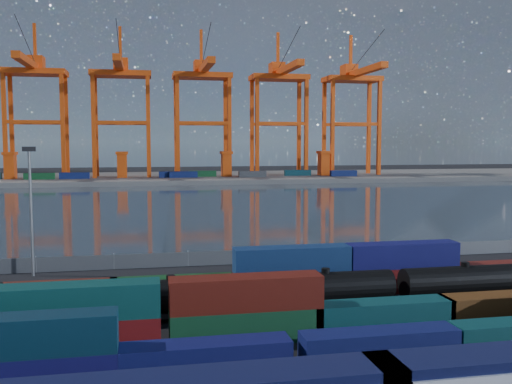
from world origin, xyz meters
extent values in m
plane|color=black|center=(0.00, 0.00, 0.00)|extent=(700.00, 700.00, 0.00)
plane|color=#2B353E|center=(0.00, 105.00, 0.01)|extent=(700.00, 700.00, 0.00)
cube|color=#514F4C|center=(0.00, 210.00, 1.00)|extent=(700.00, 70.00, 2.00)
cone|color=#1E2630|center=(-200.00, 1600.00, 260.00)|extent=(1100.00, 1100.00, 520.00)
cone|color=#1E2630|center=(200.00, 1600.00, 230.00)|extent=(1040.00, 1040.00, 460.00)
cone|color=#1E2630|center=(600.00, 1600.00, 190.00)|extent=(960.00, 960.00, 380.00)
cone|color=#1E2630|center=(950.00, 1600.00, 150.00)|extent=(840.00, 840.00, 300.00)
cube|color=#121052|center=(-23.99, -9.97, 1.35)|extent=(12.43, 2.53, 2.69)
cube|color=#0B293C|center=(-23.99, -9.97, 4.04)|extent=(12.43, 2.53, 2.69)
cube|color=#101452|center=(-11.54, -9.97, 1.35)|extent=(12.43, 2.53, 2.69)
cube|color=#101751|center=(1.89, -9.97, 1.35)|extent=(12.43, 2.53, 2.69)
cube|color=maroon|center=(-21.22, -2.91, 1.43)|extent=(13.16, 2.68, 2.85)
cube|color=#0C4340|center=(-21.22, -2.91, 4.28)|extent=(13.16, 2.68, 2.85)
cube|color=#124424|center=(-7.33, -2.91, 1.43)|extent=(13.16, 2.68, 2.85)
cube|color=#5C160D|center=(-7.33, -2.91, 4.28)|extent=(13.16, 2.68, 2.85)
cube|color=#0C3F43|center=(5.15, -2.91, 1.43)|extent=(13.16, 2.68, 2.85)
cube|color=#5B3212|center=(17.86, -2.91, 1.43)|extent=(13.16, 2.68, 2.85)
cube|color=#571B11|center=(-25.30, 10.07, 1.41)|extent=(12.99, 2.64, 2.82)
cube|color=#12441B|center=(-13.03, 10.07, 1.41)|extent=(12.99, 2.64, 2.82)
cube|color=#532610|center=(0.15, 10.07, 1.41)|extent=(12.99, 2.64, 2.82)
cube|color=navy|center=(0.15, 10.07, 4.22)|extent=(12.99, 2.64, 2.82)
cube|color=#630F0E|center=(13.31, 10.07, 1.41)|extent=(12.99, 2.64, 2.82)
cube|color=#111259|center=(13.31, 10.07, 4.22)|extent=(12.99, 2.64, 2.82)
cube|color=#5E1912|center=(25.99, 10.07, 1.41)|extent=(12.99, 2.64, 2.82)
cube|color=black|center=(-28.94, 4.00, 0.75)|extent=(14.52, 2.15, 0.43)
cube|color=black|center=(-24.10, 4.00, 0.32)|extent=(2.69, 1.94, 0.65)
cylinder|color=black|center=(-13.44, 4.00, 2.47)|extent=(13.98, 3.12, 3.12)
cylinder|color=black|center=(-13.44, 4.00, 4.19)|extent=(0.86, 0.86, 0.54)
cube|color=black|center=(-13.44, 4.00, 0.75)|extent=(14.52, 2.15, 0.43)
cube|color=black|center=(-18.28, 4.00, 0.32)|extent=(2.69, 1.94, 0.65)
cube|color=black|center=(-8.60, 4.00, 0.32)|extent=(2.69, 1.94, 0.65)
cylinder|color=black|center=(2.06, 4.00, 2.47)|extent=(13.98, 3.12, 3.12)
cylinder|color=black|center=(2.06, 4.00, 4.19)|extent=(0.86, 0.86, 0.54)
cube|color=black|center=(2.06, 4.00, 0.75)|extent=(14.52, 2.15, 0.43)
cube|color=black|center=(-2.78, 4.00, 0.32)|extent=(2.69, 1.94, 0.65)
cube|color=black|center=(6.90, 4.00, 0.32)|extent=(2.69, 1.94, 0.65)
cylinder|color=black|center=(17.56, 4.00, 2.47)|extent=(13.98, 3.12, 3.12)
cylinder|color=black|center=(17.56, 4.00, 4.19)|extent=(0.86, 0.86, 0.54)
cube|color=black|center=(17.56, 4.00, 0.75)|extent=(14.52, 2.15, 0.43)
cube|color=black|center=(12.72, 4.00, 0.32)|extent=(2.69, 1.94, 0.65)
cube|color=black|center=(22.40, 4.00, 0.32)|extent=(2.69, 1.94, 0.65)
cube|color=#595B5E|center=(0.00, 28.00, 1.00)|extent=(160.00, 0.06, 2.00)
cylinder|color=slate|center=(-30.00, 28.00, 1.10)|extent=(0.12, 0.12, 2.20)
cylinder|color=slate|center=(-20.00, 28.00, 1.10)|extent=(0.12, 0.12, 2.20)
cylinder|color=slate|center=(-10.00, 28.00, 1.10)|extent=(0.12, 0.12, 2.20)
cylinder|color=slate|center=(0.00, 28.00, 1.10)|extent=(0.12, 0.12, 2.20)
cylinder|color=slate|center=(10.00, 28.00, 1.10)|extent=(0.12, 0.12, 2.20)
cylinder|color=slate|center=(20.00, 28.00, 1.10)|extent=(0.12, 0.12, 2.20)
cylinder|color=slate|center=(30.00, 28.00, 1.10)|extent=(0.12, 0.12, 2.20)
cylinder|color=slate|center=(40.00, 28.00, 1.10)|extent=(0.12, 0.12, 2.20)
cylinder|color=slate|center=(-30.00, 26.00, 8.00)|extent=(0.36, 0.36, 16.00)
cube|color=black|center=(-30.00, 26.00, 16.30)|extent=(1.60, 0.40, 0.60)
cube|color=#DE470F|center=(-71.31, 198.83, 23.13)|extent=(1.65, 1.65, 46.27)
cube|color=#DE470F|center=(-71.31, 211.17, 23.13)|extent=(1.65, 1.65, 46.27)
cube|color=#DE470F|center=(-48.69, 198.83, 23.13)|extent=(1.65, 1.65, 46.27)
cube|color=#DE470F|center=(-48.69, 211.17, 23.13)|extent=(1.65, 1.65, 46.27)
cube|color=#DE470F|center=(-60.00, 198.83, 25.45)|extent=(22.62, 1.44, 1.44)
cube|color=#DE470F|center=(-60.00, 211.17, 25.45)|extent=(22.62, 1.44, 1.44)
cube|color=#DE470F|center=(-60.00, 205.00, 46.27)|extent=(25.70, 14.39, 2.26)
cube|color=#DE470F|center=(-60.00, 192.66, 48.32)|extent=(3.08, 49.35, 2.57)
cube|color=#DE470F|center=(-60.00, 209.11, 50.89)|extent=(6.17, 8.23, 5.14)
cube|color=#DE470F|center=(-60.00, 207.06, 58.61)|extent=(1.23, 1.23, 16.45)
cylinder|color=black|center=(-60.00, 190.19, 55.52)|extent=(0.25, 42.32, 13.96)
cube|color=#DE470F|center=(-36.31, 198.83, 23.13)|extent=(1.65, 1.65, 46.27)
cube|color=#DE470F|center=(-36.31, 211.17, 23.13)|extent=(1.65, 1.65, 46.27)
cube|color=#DE470F|center=(-13.69, 198.83, 23.13)|extent=(1.65, 1.65, 46.27)
cube|color=#DE470F|center=(-13.69, 211.17, 23.13)|extent=(1.65, 1.65, 46.27)
cube|color=#DE470F|center=(-25.00, 198.83, 25.45)|extent=(22.62, 1.44, 1.44)
cube|color=#DE470F|center=(-25.00, 211.17, 25.45)|extent=(22.62, 1.44, 1.44)
cube|color=#DE470F|center=(-25.00, 205.00, 46.27)|extent=(25.70, 14.39, 2.26)
cube|color=#DE470F|center=(-25.00, 192.66, 48.32)|extent=(3.08, 49.35, 2.57)
cube|color=#DE470F|center=(-25.00, 209.11, 50.89)|extent=(6.17, 8.23, 5.14)
cube|color=#DE470F|center=(-25.00, 207.06, 58.61)|extent=(1.23, 1.23, 16.45)
cylinder|color=black|center=(-25.00, 190.19, 55.52)|extent=(0.25, 42.32, 13.96)
cube|color=#DE470F|center=(-1.31, 198.83, 23.13)|extent=(1.65, 1.65, 46.27)
cube|color=#DE470F|center=(-1.31, 211.17, 23.13)|extent=(1.65, 1.65, 46.27)
cube|color=#DE470F|center=(21.31, 198.83, 23.13)|extent=(1.65, 1.65, 46.27)
cube|color=#DE470F|center=(21.31, 211.17, 23.13)|extent=(1.65, 1.65, 46.27)
cube|color=#DE470F|center=(10.00, 198.83, 25.45)|extent=(22.62, 1.44, 1.44)
cube|color=#DE470F|center=(10.00, 211.17, 25.45)|extent=(22.62, 1.44, 1.44)
cube|color=#DE470F|center=(10.00, 205.00, 46.27)|extent=(25.70, 14.39, 2.26)
cube|color=#DE470F|center=(10.00, 192.66, 48.32)|extent=(3.08, 49.35, 2.57)
cube|color=#DE470F|center=(10.00, 209.11, 50.89)|extent=(6.17, 8.23, 5.14)
cube|color=#DE470F|center=(10.00, 207.06, 58.61)|extent=(1.23, 1.23, 16.45)
cylinder|color=black|center=(10.00, 190.19, 55.52)|extent=(0.25, 42.32, 13.96)
cube|color=#DE470F|center=(33.69, 198.83, 23.13)|extent=(1.65, 1.65, 46.27)
cube|color=#DE470F|center=(33.69, 211.17, 23.13)|extent=(1.65, 1.65, 46.27)
cube|color=#DE470F|center=(56.31, 198.83, 23.13)|extent=(1.65, 1.65, 46.27)
cube|color=#DE470F|center=(56.31, 211.17, 23.13)|extent=(1.65, 1.65, 46.27)
cube|color=#DE470F|center=(45.00, 198.83, 25.45)|extent=(22.62, 1.44, 1.44)
cube|color=#DE470F|center=(45.00, 211.17, 25.45)|extent=(22.62, 1.44, 1.44)
cube|color=#DE470F|center=(45.00, 205.00, 46.27)|extent=(25.70, 14.39, 2.26)
cube|color=#DE470F|center=(45.00, 192.66, 48.32)|extent=(3.08, 49.35, 2.57)
cube|color=#DE470F|center=(45.00, 209.11, 50.89)|extent=(6.17, 8.23, 5.14)
cube|color=#DE470F|center=(45.00, 207.06, 58.61)|extent=(1.23, 1.23, 16.45)
cylinder|color=black|center=(45.00, 190.19, 55.52)|extent=(0.25, 42.32, 13.96)
cube|color=#DE470F|center=(68.69, 198.83, 23.13)|extent=(1.65, 1.65, 46.27)
cube|color=#DE470F|center=(68.69, 211.17, 23.13)|extent=(1.65, 1.65, 46.27)
cube|color=#DE470F|center=(91.31, 198.83, 23.13)|extent=(1.65, 1.65, 46.27)
cube|color=#DE470F|center=(91.31, 211.17, 23.13)|extent=(1.65, 1.65, 46.27)
cube|color=#DE470F|center=(80.00, 198.83, 25.45)|extent=(22.62, 1.44, 1.44)
cube|color=#DE470F|center=(80.00, 211.17, 25.45)|extent=(22.62, 1.44, 1.44)
cube|color=#DE470F|center=(80.00, 205.00, 46.27)|extent=(25.70, 14.39, 2.26)
cube|color=#DE470F|center=(80.00, 192.66, 48.32)|extent=(3.08, 49.35, 2.57)
cube|color=#DE470F|center=(80.00, 209.11, 50.89)|extent=(6.17, 8.23, 5.14)
cube|color=#DE470F|center=(80.00, 207.06, 58.61)|extent=(1.23, 1.23, 16.45)
cylinder|color=black|center=(80.00, 190.19, 55.52)|extent=(0.25, 42.32, 13.96)
cube|color=navy|center=(0.66, 194.68, 3.30)|extent=(12.00, 2.44, 2.60)
cube|color=navy|center=(71.34, 190.93, 3.30)|extent=(12.00, 2.44, 2.60)
cube|color=navy|center=(-3.64, 196.08, 3.30)|extent=(12.00, 2.44, 2.60)
cube|color=#3F4244|center=(30.38, 192.70, 3.30)|extent=(12.00, 2.44, 2.60)
cube|color=#144C23|center=(-57.75, 194.20, 3.30)|extent=(12.00, 2.44, 2.60)
cube|color=navy|center=(-44.16, 195.53, 3.30)|extent=(12.00, 2.44, 2.60)
cube|color=#144C23|center=(9.34, 199.48, 3.30)|extent=(12.00, 2.44, 2.60)
cube|color=#0C3842|center=(52.41, 198.83, 3.30)|extent=(12.00, 2.44, 2.60)
cube|color=#DE470F|center=(-70.00, 200.00, 7.00)|extent=(4.00, 6.00, 10.00)
cube|color=#DE470F|center=(-70.00, 200.00, 12.50)|extent=(5.00, 7.00, 1.20)
cube|color=#DE470F|center=(-25.00, 200.00, 7.00)|extent=(4.00, 6.00, 10.00)
cube|color=#DE470F|center=(-25.00, 200.00, 12.50)|extent=(5.00, 7.00, 1.20)
cube|color=#DE470F|center=(20.00, 200.00, 7.00)|extent=(4.00, 6.00, 10.00)
cube|color=#DE470F|center=(20.00, 200.00, 12.50)|extent=(5.00, 7.00, 1.20)
cube|color=#DE470F|center=(65.00, 200.00, 7.00)|extent=(4.00, 6.00, 10.00)
cube|color=#DE470F|center=(65.00, 200.00, 12.50)|extent=(5.00, 7.00, 1.20)
camera|label=1|loc=(-15.77, -50.18, 17.18)|focal=40.00mm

